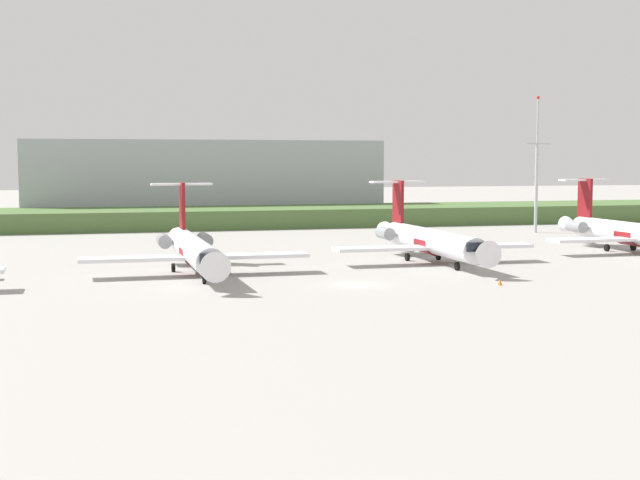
{
  "coord_description": "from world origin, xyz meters",
  "views": [
    {
      "loc": [
        -24.47,
        -79.62,
        11.59
      ],
      "look_at": [
        0.0,
        13.38,
        3.0
      ],
      "focal_mm": 50.81,
      "sensor_mm": 36.0,
      "label": 1
    }
  ],
  "objects_px": {
    "regional_jet_fourth": "(629,232)",
    "antenna_mast": "(537,176)",
    "regional_jet_second": "(194,249)",
    "safety_cone_front_marker": "(500,282)",
    "regional_jet_third": "(429,240)"
  },
  "relations": [
    {
      "from": "regional_jet_fourth",
      "to": "antenna_mast",
      "type": "relative_size",
      "value": 1.44
    },
    {
      "from": "regional_jet_second",
      "to": "antenna_mast",
      "type": "distance_m",
      "value": 70.44
    },
    {
      "from": "regional_jet_second",
      "to": "safety_cone_front_marker",
      "type": "distance_m",
      "value": 30.8
    },
    {
      "from": "regional_jet_second",
      "to": "antenna_mast",
      "type": "xyz_separation_m",
      "value": [
        58.8,
        38.26,
        6.42
      ]
    },
    {
      "from": "regional_jet_third",
      "to": "regional_jet_fourth",
      "type": "bearing_deg",
      "value": 7.69
    },
    {
      "from": "regional_jet_fourth",
      "to": "safety_cone_front_marker",
      "type": "xyz_separation_m",
      "value": [
        -28.79,
        -23.13,
        -2.26
      ]
    },
    {
      "from": "regional_jet_fourth",
      "to": "antenna_mast",
      "type": "bearing_deg",
      "value": 83.22
    },
    {
      "from": "regional_jet_third",
      "to": "safety_cone_front_marker",
      "type": "bearing_deg",
      "value": -91.77
    },
    {
      "from": "regional_jet_second",
      "to": "regional_jet_third",
      "type": "distance_m",
      "value": 27.16
    },
    {
      "from": "safety_cone_front_marker",
      "to": "regional_jet_fourth",
      "type": "bearing_deg",
      "value": 38.78
    },
    {
      "from": "antenna_mast",
      "to": "regional_jet_third",
      "type": "bearing_deg",
      "value": -132.52
    },
    {
      "from": "regional_jet_second",
      "to": "antenna_mast",
      "type": "bearing_deg",
      "value": 33.05
    },
    {
      "from": "regional_jet_fourth",
      "to": "safety_cone_front_marker",
      "type": "distance_m",
      "value": 37.0
    },
    {
      "from": "regional_jet_second",
      "to": "regional_jet_fourth",
      "type": "bearing_deg",
      "value": 7.56
    },
    {
      "from": "antenna_mast",
      "to": "safety_cone_front_marker",
      "type": "xyz_separation_m",
      "value": [
        -32.46,
        -54.07,
        -8.69
      ]
    }
  ]
}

